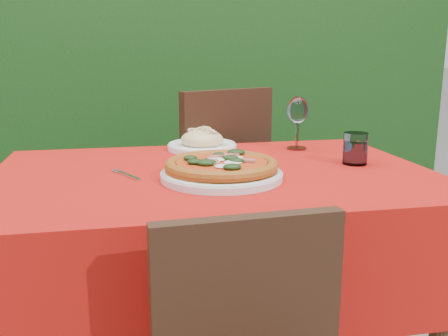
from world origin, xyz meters
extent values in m
cube|color=black|center=(0.00, 1.55, 0.80)|extent=(3.20, 0.55, 1.60)
cube|color=#422915|center=(0.00, 0.00, 0.72)|extent=(1.20, 0.80, 0.04)
cylinder|color=#422915|center=(-0.54, 0.34, 0.35)|extent=(0.05, 0.05, 0.70)
cylinder|color=#422915|center=(0.54, 0.34, 0.35)|extent=(0.05, 0.05, 0.70)
cube|color=#B4140D|center=(0.00, 0.00, 0.59)|extent=(1.26, 0.86, 0.32)
cube|color=black|center=(-0.04, -0.57, 0.60)|extent=(0.36, 0.06, 0.40)
cube|color=black|center=(0.07, 0.71, 0.46)|extent=(0.57, 0.57, 0.04)
cube|color=black|center=(0.15, 0.53, 0.71)|extent=(0.40, 0.22, 0.47)
cylinder|color=black|center=(0.16, 0.95, 0.22)|extent=(0.04, 0.04, 0.44)
cylinder|color=black|center=(-0.17, 0.80, 0.22)|extent=(0.04, 0.04, 0.44)
cylinder|color=black|center=(0.31, 0.62, 0.22)|extent=(0.04, 0.04, 0.44)
cylinder|color=black|center=(-0.02, 0.47, 0.22)|extent=(0.04, 0.04, 0.44)
cylinder|color=silver|center=(0.00, -0.09, 0.76)|extent=(0.33, 0.33, 0.02)
cylinder|color=#BD611A|center=(0.00, -0.09, 0.78)|extent=(0.37, 0.37, 0.02)
cylinder|color=#A1130A|center=(0.00, -0.09, 0.79)|extent=(0.30, 0.30, 0.01)
cylinder|color=white|center=(0.02, 0.34, 0.76)|extent=(0.24, 0.24, 0.02)
ellipsoid|color=#F2E097|center=(0.02, 0.34, 0.78)|extent=(0.17, 0.17, 0.07)
cylinder|color=silver|center=(0.44, 0.01, 0.80)|extent=(0.07, 0.07, 0.10)
cylinder|color=#9EC1D6|center=(0.44, 0.01, 0.78)|extent=(0.06, 0.06, 0.07)
cylinder|color=silver|center=(0.35, 0.27, 0.75)|extent=(0.07, 0.07, 0.01)
cylinder|color=silver|center=(0.35, 0.27, 0.80)|extent=(0.01, 0.01, 0.10)
ellipsoid|color=silver|center=(0.35, 0.27, 0.89)|extent=(0.08, 0.08, 0.10)
cube|color=silver|center=(-0.24, -0.02, 0.75)|extent=(0.10, 0.16, 0.00)
camera|label=1|loc=(-0.25, -1.38, 1.09)|focal=40.00mm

